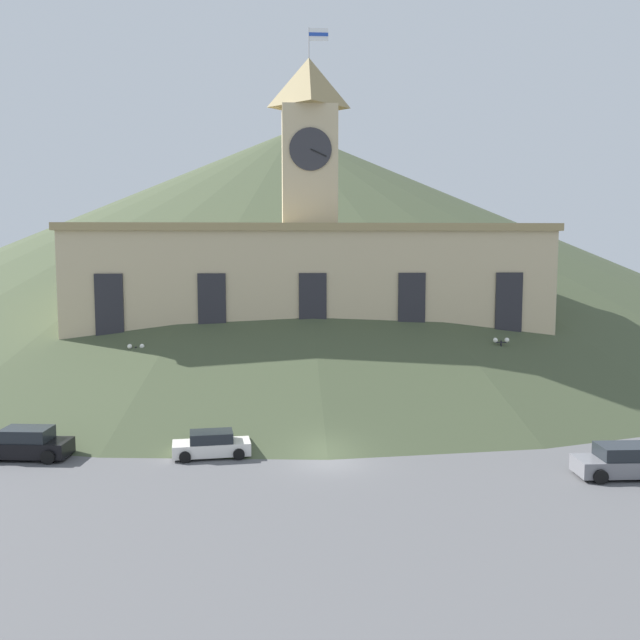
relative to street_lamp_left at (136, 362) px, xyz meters
name	(u,v)px	position (x,y,z in m)	size (l,w,h in m)	color
ground_plane	(329,462)	(13.23, -13.40, -3.66)	(160.00, 160.00, 0.00)	#565659
civic_building	(309,299)	(13.23, 7.80, 4.05)	(39.70, 10.99, 30.07)	#C6B289
banner_fence	(316,395)	(13.23, -1.35, -2.33)	(33.98, 0.12, 2.66)	#2347B2
hillside_backdrop	(293,229)	(13.23, 55.32, 10.87)	(136.51, 136.51, 29.07)	#424C33
street_lamp_left	(136,362)	(0.00, 0.00, 0.00)	(1.26, 0.36, 5.05)	black
street_lamp_far_right	(308,364)	(12.73, 0.00, -0.29)	(1.26, 0.36, 4.60)	black
street_lamp_right	(501,357)	(27.49, 0.00, 0.14)	(1.26, 0.36, 5.27)	black
car_red_sedan	(121,422)	(0.01, -5.99, -2.99)	(4.53, 2.41, 1.45)	red
car_white_taxi	(211,445)	(6.46, -11.81, -2.97)	(4.68, 2.54, 1.50)	white
car_black_suv	(27,444)	(-4.19, -11.42, -2.83)	(5.10, 2.82, 1.80)	black
car_gray_pickup	(625,462)	(28.86, -16.97, -2.86)	(5.34, 2.44, 1.75)	slate
pedestrian	(468,402)	(24.26, -2.63, -2.74)	(0.51, 0.51, 1.70)	brown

